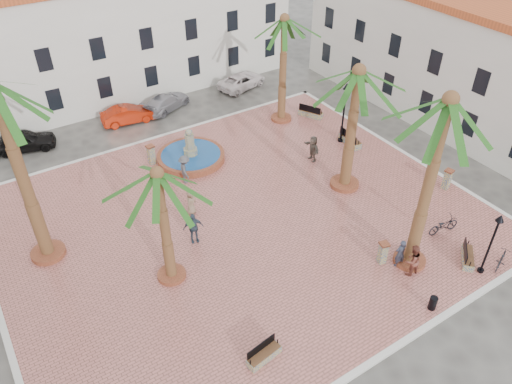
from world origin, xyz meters
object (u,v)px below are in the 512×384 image
palm_sw (159,187)px  cyclist_b (412,260)px  lamppost_s (494,234)px  bicycle_b (501,259)px  bollard_se (383,252)px  palm_s (445,120)px  bench_ne (311,113)px  pedestrian_fountain_b (193,228)px  car_white (242,81)px  bench_se (468,257)px  pedestrian_north (185,169)px  bollard_e (447,179)px  cyclist_a (400,253)px  bollard_n (151,154)px  car_black (23,141)px  palm_e (357,87)px  lamppost_e (345,103)px  car_silver (166,102)px  bench_e (350,140)px  pedestrian_fountain_a (191,202)px  bicycle_a (444,225)px  palm_ne (284,31)px  car_red (128,114)px  pedestrian_east (313,148)px  bench_s (264,355)px  fountain (191,155)px  litter_bin (433,303)px

palm_sw → cyclist_b: size_ratio=3.62×
lamppost_s → bicycle_b: size_ratio=2.30×
bollard_se → cyclist_b: cyclist_b is taller
palm_s → bench_ne: (5.33, 15.11, -7.97)m
pedestrian_fountain_b → car_white: bearing=65.6°
bicycle_b → car_white: size_ratio=0.36×
bench_se → pedestrian_north: 16.80m
bollard_e → cyclist_a: bearing=-156.7°
bollard_n → car_black: size_ratio=0.32×
cyclist_a → bollard_n: bearing=-57.4°
palm_e → lamppost_e: 6.45m
car_silver → bench_e: bearing=-168.5°
pedestrian_fountain_a → car_black: size_ratio=0.39×
bicycle_a → palm_ne: bearing=8.9°
bicycle_b → car_red: (-10.15, 24.76, 0.03)m
pedestrian_fountain_a → car_black: bearing=76.2°
lamppost_s → pedestrian_east: (-0.80, 12.72, -1.60)m
palm_e → car_red: (-8.15, 15.13, -6.11)m
palm_sw → bench_e: bearing=16.6°
palm_ne → cyclist_b: (-3.82, -16.55, -5.84)m
bench_se → bollard_n: 19.91m
palm_e → car_black: 22.77m
bench_se → bench_s: bearing=134.6°
pedestrian_east → car_red: bearing=-138.3°
bicycle_a → pedestrian_north: pedestrian_north is taller
bollard_n → car_silver: bollard_n is taller
palm_ne → pedestrian_fountain_b: size_ratio=4.29×
bench_e → pedestrian_fountain_a: (-12.77, -0.83, 0.53)m
palm_e → bench_ne: (3.73, 8.22, -6.35)m
fountain → bicycle_b: (8.67, -17.42, 0.17)m
fountain → pedestrian_north: size_ratio=2.37×
car_black → car_red: (7.52, -0.24, -0.06)m
palm_e → bench_se: (0.95, -8.46, -6.37)m
bicycle_a → palm_sw: bearing=78.8°
bollard_n → cyclist_b: cyclist_b is taller
bench_se → palm_sw: bearing=109.8°
palm_e → car_silver: size_ratio=1.84×
palm_ne → pedestrian_fountain_a: 13.86m
fountain → bicycle_a: bearing=-59.4°
palm_s → car_white: bearing=80.5°
cyclist_a → bollard_e: bearing=-147.6°
car_red → litter_bin: bearing=-161.2°
bicycle_b → car_white: bearing=-19.9°
palm_sw → bench_s: size_ratio=3.92×
lamppost_s → car_black: lamppost_s is taller
car_white → bollard_n: bearing=107.0°
pedestrian_fountain_b → pedestrian_east: bearing=30.3°
car_silver → bench_s: bearing=141.3°
bollard_e → car_white: 19.50m
car_red → palm_s: bearing=-156.4°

